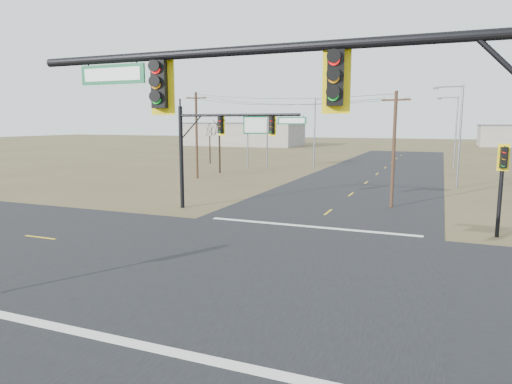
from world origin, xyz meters
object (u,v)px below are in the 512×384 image
streetlight_a (458,131)px  streetlight_c (316,129)px  pedestal_signal_ne (502,170)px  bare_tree_a (219,125)px  mast_arm_far (221,135)px  bare_tree_b (210,129)px  mast_arm_near (358,128)px  utility_pole_near (394,147)px  utility_pole_far (197,134)px  highway_sign (257,132)px  streetlight_b (455,128)px

streetlight_a → streetlight_c: (-15.79, 11.79, -0.14)m
pedestal_signal_ne → bare_tree_a: size_ratio=0.69×
mast_arm_far → bare_tree_b: (-17.31, 31.11, -0.11)m
mast_arm_near → utility_pole_near: size_ratio=1.44×
streetlight_a → bare_tree_a: 25.09m
mast_arm_far → bare_tree_a: size_ratio=1.28×
utility_pole_far → highway_sign: (2.17, 11.47, -0.02)m
mast_arm_far → utility_pole_near: 11.65m
highway_sign → streetlight_c: bearing=1.0°
bare_tree_a → streetlight_c: bearing=43.4°
mast_arm_near → streetlight_b: bearing=72.9°
bare_tree_a → utility_pole_far: bearing=-89.1°
utility_pole_near → utility_pole_far: size_ratio=0.89×
pedestal_signal_ne → bare_tree_a: bearing=132.6°
mast_arm_far → utility_pole_near: bearing=46.4°
highway_sign → bare_tree_b: 10.23m
utility_pole_near → bare_tree_b: utility_pole_near is taller
utility_pole_near → streetlight_a: bearing=70.3°
streetlight_a → mast_arm_far: bearing=-134.8°
mast_arm_far → highway_sign: size_ratio=1.35×
mast_arm_near → streetlight_c: size_ratio=1.29×
pedestal_signal_ne → streetlight_b: bearing=83.9°
mast_arm_near → pedestal_signal_ne: bearing=61.2°
mast_arm_far → streetlight_a: (14.47, 17.25, 0.13)m
mast_arm_far → bare_tree_b: bearing=137.4°
pedestal_signal_ne → streetlight_c: bearing=111.7°
mast_arm_far → streetlight_b: 39.70m
streetlight_b → bare_tree_b: bearing=166.2°
mast_arm_near → highway_sign: size_ratio=1.73×
highway_sign → bare_tree_a: bare_tree_a is taller
mast_arm_far → pedestal_signal_ne: bearing=14.3°
mast_arm_near → streetlight_c: streetlight_c is taller
mast_arm_near → bare_tree_b: bearing=106.7°
pedestal_signal_ne → bare_tree_a: 34.25m
mast_arm_far → streetlight_a: size_ratio=0.97×
utility_pole_far → bare_tree_a: 5.47m
mast_arm_far → bare_tree_b: mast_arm_far is taller
mast_arm_near → streetlight_a: (2.74, 34.95, -0.60)m
bare_tree_a → streetlight_a: bearing=-7.3°
utility_pole_near → mast_arm_near: bearing=-86.3°
bare_tree_b → pedestal_signal_ne: bearing=-44.0°
mast_arm_near → mast_arm_far: (-11.73, 17.69, -0.72)m
mast_arm_near → streetlight_c: bearing=91.6°
utility_pole_far → streetlight_b: 33.19m
utility_pole_near → mast_arm_far: bearing=-151.8°
mast_arm_far → streetlight_a: 22.52m
highway_sign → streetlight_a: size_ratio=0.72×
bare_tree_b → mast_arm_far: bearing=-60.9°
utility_pole_far → streetlight_a: streetlight_a is taller
utility_pole_near → streetlight_c: 26.26m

